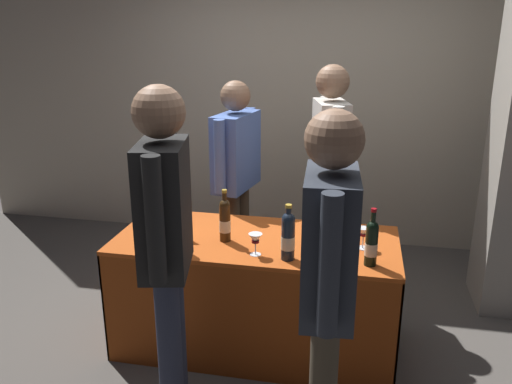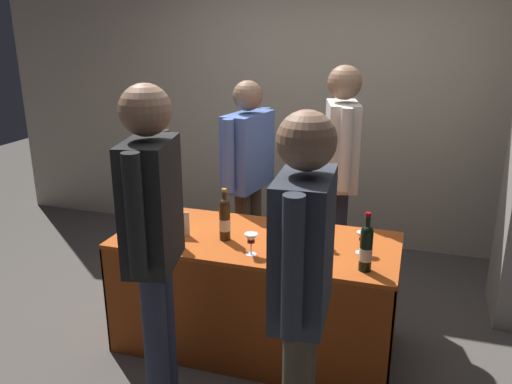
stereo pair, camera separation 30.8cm
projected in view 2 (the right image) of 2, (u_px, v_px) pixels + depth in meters
name	position (u px, v px, depth m)	size (l,w,h in m)	color
ground_plane	(256.00, 342.00, 3.40)	(12.00, 12.00, 0.00)	#514C47
back_partition	(319.00, 87.00, 4.68)	(6.50, 0.12, 2.92)	#B2A893
tasting_table	(256.00, 271.00, 3.24)	(1.73, 0.76, 0.74)	#B74C19
featured_wine_bottle	(313.00, 222.00, 3.08)	(0.08, 0.08, 0.29)	black
display_bottle_0	(366.00, 247.00, 2.72)	(0.07, 0.07, 0.33)	black
display_bottle_1	(176.00, 226.00, 3.01)	(0.07, 0.07, 0.32)	black
display_bottle_2	(225.00, 218.00, 3.12)	(0.07, 0.07, 0.32)	#38230F
display_bottle_3	(282.00, 237.00, 2.83)	(0.08, 0.08, 0.32)	#192333
wine_glass_near_vendor	(164.00, 202.00, 3.54)	(0.08, 0.08, 0.13)	silver
wine_glass_mid	(362.00, 238.00, 2.94)	(0.07, 0.07, 0.13)	silver
wine_glass_near_taster	(251.00, 239.00, 2.92)	(0.08, 0.08, 0.13)	silver
brochure_stand	(178.00, 224.00, 3.19)	(0.14, 0.01, 0.16)	silver
vendor_presenter	(341.00, 162.00, 3.72)	(0.30, 0.57, 1.73)	#2D3347
vendor_assistant	(248.00, 166.00, 3.91)	(0.29, 0.64, 1.61)	#4C4233
taster_foreground_right	(153.00, 229.00, 2.48)	(0.29, 0.55, 1.75)	#2D3347
taster_foreground_left	(302.00, 275.00, 2.10)	(0.24, 0.58, 1.69)	#4C4233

